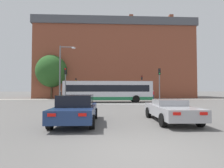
# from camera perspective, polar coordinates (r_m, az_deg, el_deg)

# --- Properties ---
(ground_plane) EXTENTS (400.00, 400.00, 0.00)m
(ground_plane) POSITION_cam_1_polar(r_m,az_deg,el_deg) (5.19, 10.86, -21.36)
(ground_plane) COLOR #605E5B
(stop_line_strip) EXTENTS (9.81, 0.30, 0.01)m
(stop_line_strip) POSITION_cam_1_polar(r_m,az_deg,el_deg) (21.36, 0.39, -6.60)
(stop_line_strip) COLOR silver
(stop_line_strip) RESTS_ON ground_plane
(far_pavement) EXTENTS (70.90, 2.50, 0.01)m
(far_pavement) POSITION_cam_1_polar(r_m,az_deg,el_deg) (32.96, -0.70, -4.97)
(far_pavement) COLOR #A09B91
(far_pavement) RESTS_ON ground_plane
(brick_civic_building) EXTENTS (34.86, 14.17, 19.40)m
(brick_civic_building) POSITION_cam_1_polar(r_m,az_deg,el_deg) (43.13, 0.71, 7.19)
(brick_civic_building) COLOR brown
(brick_civic_building) RESTS_ON ground_plane
(car_saloon_left) EXTENTS (2.06, 4.50, 1.46)m
(car_saloon_left) POSITION_cam_1_polar(r_m,az_deg,el_deg) (9.31, -11.61, -8.00)
(car_saloon_left) COLOR navy
(car_saloon_left) RESTS_ON ground_plane
(car_roadster_right) EXTENTS (2.04, 4.61, 1.20)m
(car_roadster_right) POSITION_cam_1_polar(r_m,az_deg,el_deg) (10.22, 18.50, -8.02)
(car_roadster_right) COLOR #9E9EA3
(car_roadster_right) RESTS_ON ground_plane
(bus_crossing_lead) EXTENTS (12.29, 2.67, 2.96)m
(bus_crossing_lead) POSITION_cam_1_polar(r_m,az_deg,el_deg) (24.85, -1.34, -2.30)
(bus_crossing_lead) COLOR silver
(bus_crossing_lead) RESTS_ON ground_plane
(traffic_light_far_right) EXTENTS (0.26, 0.31, 4.45)m
(traffic_light_far_right) POSITION_cam_1_polar(r_m,az_deg,el_deg) (33.26, 9.73, 0.21)
(traffic_light_far_right) COLOR slate
(traffic_light_far_right) RESTS_ON ground_plane
(traffic_light_near_left) EXTENTS (0.26, 0.31, 4.47)m
(traffic_light_near_left) POSITION_cam_1_polar(r_m,az_deg,el_deg) (22.38, -14.97, 1.33)
(traffic_light_near_left) COLOR slate
(traffic_light_near_left) RESTS_ON ground_plane
(traffic_light_far_left) EXTENTS (0.26, 0.31, 3.84)m
(traffic_light_far_left) POSITION_cam_1_polar(r_m,az_deg,el_deg) (32.40, -11.71, -0.39)
(traffic_light_far_left) COLOR slate
(traffic_light_far_left) RESTS_ON ground_plane
(traffic_light_near_right) EXTENTS (0.26, 0.31, 4.46)m
(traffic_light_near_right) POSITION_cam_1_polar(r_m,az_deg,el_deg) (22.91, 15.24, 1.24)
(traffic_light_near_right) COLOR slate
(traffic_light_near_right) RESTS_ON ground_plane
(street_lamp_junction) EXTENTS (1.97, 0.36, 7.21)m
(street_lamp_junction) POSITION_cam_1_polar(r_m,az_deg,el_deg) (22.45, -15.82, 4.91)
(street_lamp_junction) COLOR slate
(street_lamp_junction) RESTS_ON ground_plane
(pedestrian_waiting) EXTENTS (0.40, 0.46, 1.71)m
(pedestrian_waiting) POSITION_cam_1_polar(r_m,az_deg,el_deg) (34.98, 13.40, -3.10)
(pedestrian_waiting) COLOR #333851
(pedestrian_waiting) RESTS_ON ground_plane
(pedestrian_walking_east) EXTENTS (0.32, 0.44, 1.63)m
(pedestrian_walking_east) POSITION_cam_1_polar(r_m,az_deg,el_deg) (33.21, -16.41, -3.24)
(pedestrian_walking_east) COLOR brown
(pedestrian_walking_east) RESTS_ON ground_plane
(tree_by_building) EXTENTS (6.17, 6.17, 8.77)m
(tree_by_building) POSITION_cam_1_polar(r_m,az_deg,el_deg) (37.24, -19.10, 3.99)
(tree_by_building) COLOR #4C3823
(tree_by_building) RESTS_ON ground_plane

